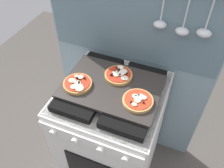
{
  "coord_description": "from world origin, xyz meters",
  "views": [
    {
      "loc": [
        0.34,
        -0.85,
        1.84
      ],
      "look_at": [
        0.0,
        0.0,
        0.93
      ],
      "focal_mm": 37.55,
      "sensor_mm": 36.0,
      "label": 1
    }
  ],
  "objects_px": {
    "baking_tray": "(112,86)",
    "stove": "(112,133)",
    "pizza_center": "(119,75)",
    "pizza_right": "(138,100)",
    "pizza_left": "(78,84)"
  },
  "relations": [
    {
      "from": "stove",
      "to": "pizza_left",
      "type": "relative_size",
      "value": 5.61
    },
    {
      "from": "baking_tray",
      "to": "pizza_center",
      "type": "relative_size",
      "value": 3.37
    },
    {
      "from": "stove",
      "to": "pizza_center",
      "type": "distance_m",
      "value": 0.49
    },
    {
      "from": "stove",
      "to": "pizza_left",
      "type": "xyz_separation_m",
      "value": [
        -0.18,
        -0.07,
        0.48
      ]
    },
    {
      "from": "baking_tray",
      "to": "pizza_left",
      "type": "bearing_deg",
      "value": -158.28
    },
    {
      "from": "baking_tray",
      "to": "pizza_left",
      "type": "distance_m",
      "value": 0.19
    },
    {
      "from": "pizza_center",
      "to": "pizza_right",
      "type": "bearing_deg",
      "value": -42.13
    },
    {
      "from": "baking_tray",
      "to": "pizza_right",
      "type": "bearing_deg",
      "value": -20.34
    },
    {
      "from": "pizza_right",
      "to": "stove",
      "type": "bearing_deg",
      "value": 160.15
    },
    {
      "from": "pizza_left",
      "to": "baking_tray",
      "type": "bearing_deg",
      "value": 21.72
    },
    {
      "from": "pizza_left",
      "to": "pizza_right",
      "type": "height_order",
      "value": "same"
    },
    {
      "from": "pizza_center",
      "to": "pizza_left",
      "type": "bearing_deg",
      "value": -140.73
    },
    {
      "from": "pizza_left",
      "to": "pizza_center",
      "type": "relative_size",
      "value": 1.0
    },
    {
      "from": "baking_tray",
      "to": "stove",
      "type": "bearing_deg",
      "value": -90.0
    },
    {
      "from": "baking_tray",
      "to": "pizza_center",
      "type": "height_order",
      "value": "pizza_center"
    }
  ]
}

